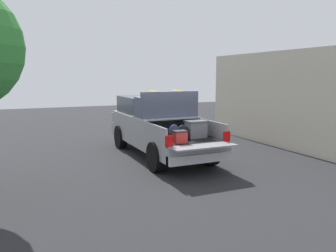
% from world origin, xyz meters
% --- Properties ---
extents(ground_plane, '(40.00, 40.00, 0.00)m').
position_xyz_m(ground_plane, '(0.00, 0.00, 0.00)').
color(ground_plane, '#262628').
extents(pickup_truck, '(6.05, 2.06, 2.23)m').
position_xyz_m(pickup_truck, '(0.39, -0.00, 0.99)').
color(pickup_truck, gray).
rests_on(pickup_truck, ground_plane).
extents(building_facade, '(9.73, 0.36, 3.61)m').
position_xyz_m(building_facade, '(-0.99, -4.75, 1.81)').
color(building_facade, beige).
rests_on(building_facade, ground_plane).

